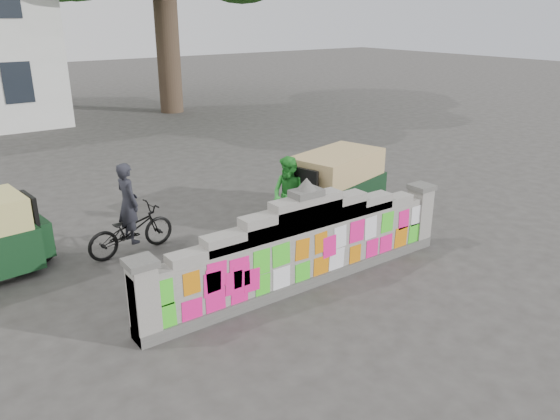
% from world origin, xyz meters
% --- Properties ---
extents(ground, '(100.00, 100.00, 0.00)m').
position_xyz_m(ground, '(0.00, 0.00, 0.00)').
color(ground, '#383533').
rests_on(ground, ground).
extents(parapet_wall, '(6.48, 0.44, 2.01)m').
position_xyz_m(parapet_wall, '(-0.00, -0.01, 0.75)').
color(parapet_wall, '#4C4C49').
rests_on(parapet_wall, ground).
extents(cyclist_bike, '(1.90, 0.82, 0.97)m').
position_xyz_m(cyclist_bike, '(-1.98, 3.18, 0.48)').
color(cyclist_bike, black).
rests_on(cyclist_bike, ground).
extents(cyclist_rider, '(0.45, 0.63, 1.64)m').
position_xyz_m(cyclist_rider, '(-1.98, 3.18, 0.82)').
color(cyclist_rider, '#22222A').
rests_on(cyclist_rider, ground).
extents(pedestrian, '(0.83, 0.97, 1.73)m').
position_xyz_m(pedestrian, '(1.24, 2.13, 0.87)').
color(pedestrian, green).
rests_on(pedestrian, ground).
extents(rickshaw_right, '(2.94, 1.90, 1.58)m').
position_xyz_m(rickshaw_right, '(2.67, 2.25, 0.82)').
color(rickshaw_right, black).
rests_on(rickshaw_right, ground).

